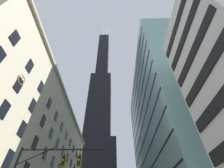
{
  "coord_description": "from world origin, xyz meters",
  "views": [
    {
      "loc": [
        2.68,
        -12.28,
        1.72
      ],
      "look_at": [
        2.08,
        18.15,
        31.13
      ],
      "focal_mm": 24.24,
      "sensor_mm": 36.0,
      "label": 1
    }
  ],
  "objects": [
    {
      "name": "glass_office_midrise",
      "position": [
        19.02,
        30.73,
        24.1
      ],
      "size": [
        16.14,
        47.15,
        48.19
      ],
      "color": "gray",
      "rests_on": "ground"
    },
    {
      "name": "dark_skyscraper",
      "position": [
        -10.59,
        98.82,
        67.12
      ],
      "size": [
        28.46,
        28.46,
        229.28
      ],
      "color": "black",
      "rests_on": "ground"
    },
    {
      "name": "station_building",
      "position": [
        -17.74,
        23.26,
        14.56
      ],
      "size": [
        14.15,
        58.53,
        29.17
      ],
      "color": "#BCAF93",
      "rests_on": "ground"
    }
  ]
}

